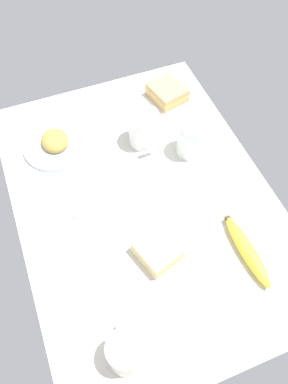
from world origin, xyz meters
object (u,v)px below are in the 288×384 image
at_px(plate_of_food, 56,143).
at_px(sandwich_main, 157,251).
at_px(paper_napkin, 177,195).
at_px(coffee_mug_milky, 144,128).
at_px(banana, 247,251).
at_px(spoon, 75,205).
at_px(coffee_mug_black, 127,352).
at_px(sandwich_side, 167,92).
at_px(glass_of_milk, 192,140).

relative_size(plate_of_food, sandwich_main, 1.63).
bearing_deg(paper_napkin, coffee_mug_milky, 3.96).
relative_size(banana, spoon, 1.70).
bearing_deg(coffee_mug_black, sandwich_main, -37.41).
bearing_deg(paper_napkin, plate_of_food, 42.54).
height_order(sandwich_side, spoon, sandwich_side).
distance_m(plate_of_food, spoon, 0.21).
xyz_separation_m(sandwich_main, spoon, (0.20, 0.14, -0.02)).
relative_size(coffee_mug_milky, sandwich_side, 0.86).
distance_m(coffee_mug_black, sandwich_side, 0.75).
bearing_deg(sandwich_main, spoon, 35.61).
height_order(glass_of_milk, spoon, glass_of_milk).
height_order(coffee_mug_black, paper_napkin, coffee_mug_black).
distance_m(sandwich_side, spoon, 0.46).
distance_m(coffee_mug_black, coffee_mug_milky, 0.57).
distance_m(glass_of_milk, banana, 0.33).
height_order(sandwich_side, paper_napkin, sandwich_side).
xyz_separation_m(sandwich_main, glass_of_milk, (0.26, -0.20, 0.03)).
height_order(coffee_mug_milky, paper_napkin, coffee_mug_milky).
xyz_separation_m(glass_of_milk, spoon, (-0.06, 0.35, -0.04)).
height_order(coffee_mug_black, banana, coffee_mug_black).
xyz_separation_m(spoon, paper_napkin, (-0.06, -0.25, -0.00)).
distance_m(banana, spoon, 0.43).
height_order(coffee_mug_black, sandwich_main, coffee_mug_black).
bearing_deg(paper_napkin, sandwich_side, -19.06).
bearing_deg(paper_napkin, sandwich_main, 140.67).
bearing_deg(sandwich_main, glass_of_milk, -38.59).
xyz_separation_m(glass_of_milk, banana, (-0.33, 0.01, -0.03)).
distance_m(plate_of_food, banana, 0.58).
height_order(plate_of_food, glass_of_milk, glass_of_milk).
relative_size(plate_of_food, spoon, 1.61).
bearing_deg(sandwich_side, paper_napkin, 160.94).
xyz_separation_m(coffee_mug_black, paper_napkin, (0.32, -0.25, -0.04)).
height_order(coffee_mug_black, spoon, coffee_mug_black).
relative_size(sandwich_main, sandwich_side, 0.93).
distance_m(plate_of_food, sandwich_side, 0.37).
bearing_deg(plate_of_food, coffee_mug_milky, -106.79).
xyz_separation_m(coffee_mug_milky, glass_of_milk, (-0.08, -0.11, -0.01)).
bearing_deg(spoon, paper_napkin, -103.86).
distance_m(coffee_mug_black, sandwich_main, 0.23).
distance_m(coffee_mug_black, paper_napkin, 0.41).
relative_size(coffee_mug_black, sandwich_side, 0.82).
height_order(plate_of_food, banana, plate_of_food).
bearing_deg(banana, paper_napkin, 22.05).
relative_size(sandwich_side, paper_napkin, 0.86).
relative_size(plate_of_food, coffee_mug_milky, 1.77).
distance_m(coffee_mug_milky, paper_napkin, 0.21).
xyz_separation_m(plate_of_food, spoon, (-0.21, 0.00, -0.01)).
bearing_deg(spoon, sandwich_main, -144.39).
bearing_deg(banana, coffee_mug_black, 108.33).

